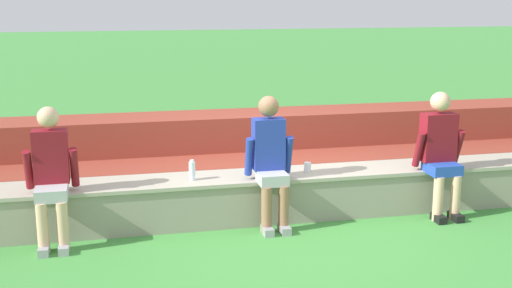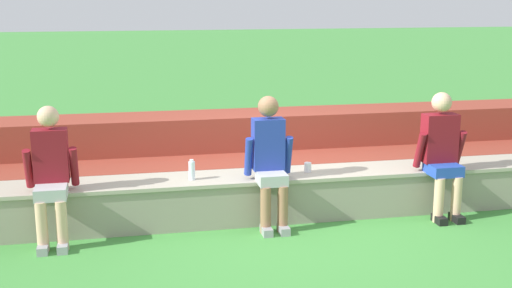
% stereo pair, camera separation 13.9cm
% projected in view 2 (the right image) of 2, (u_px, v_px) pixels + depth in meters
% --- Properties ---
extents(ground_plane, '(80.00, 80.00, 0.00)m').
position_uv_depth(ground_plane, '(288.00, 225.00, 7.16)').
color(ground_plane, '#428E3D').
extents(stone_seating_wall, '(9.73, 0.61, 0.50)m').
position_uv_depth(stone_seating_wall, '(281.00, 194.00, 7.38)').
color(stone_seating_wall, gray).
rests_on(stone_seating_wall, ground).
extents(brick_bleachers, '(13.61, 1.51, 0.90)m').
position_uv_depth(brick_bleachers, '(256.00, 155.00, 8.68)').
color(brick_bleachers, brown).
rests_on(brick_bleachers, ground).
extents(person_far_left, '(0.52, 0.59, 1.37)m').
position_uv_depth(person_far_left, '(51.00, 172.00, 6.51)').
color(person_far_left, '#DBAD89').
rests_on(person_far_left, ground).
extents(person_left_of_center, '(0.51, 0.56, 1.40)m').
position_uv_depth(person_left_of_center, '(270.00, 158.00, 6.98)').
color(person_left_of_center, '#996B4C').
rests_on(person_left_of_center, ground).
extents(person_center, '(0.56, 0.53, 1.39)m').
position_uv_depth(person_center, '(442.00, 151.00, 7.31)').
color(person_center, '#DBAD89').
rests_on(person_center, ground).
extents(water_bottle_near_right, '(0.07, 0.07, 0.22)m').
position_uv_depth(water_bottle_near_right, '(192.00, 170.00, 7.05)').
color(water_bottle_near_right, silver).
rests_on(water_bottle_near_right, stone_seating_wall).
extents(plastic_cup_right_end, '(0.08, 0.08, 0.11)m').
position_uv_depth(plastic_cup_right_end, '(308.00, 167.00, 7.37)').
color(plastic_cup_right_end, white).
rests_on(plastic_cup_right_end, stone_seating_wall).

